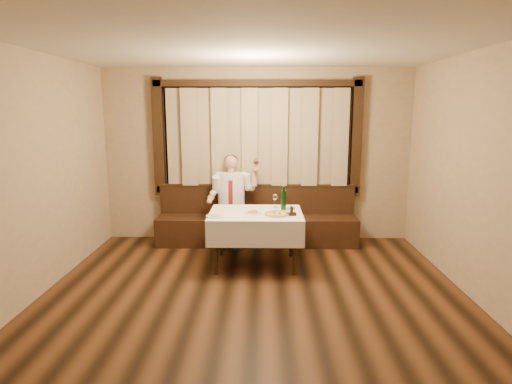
{
  "coord_description": "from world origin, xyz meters",
  "views": [
    {
      "loc": [
        0.1,
        -4.0,
        2.13
      ],
      "look_at": [
        0.0,
        1.9,
        1.0
      ],
      "focal_mm": 30.0,
      "sensor_mm": 36.0,
      "label": 1
    }
  ],
  "objects_px": {
    "banquette": "(257,224)",
    "cruet_caddy": "(291,212)",
    "pasta_cream": "(215,214)",
    "green_bottle": "(284,200)",
    "dining_table": "(256,220)",
    "pasta_red": "(253,211)",
    "pizza": "(277,214)",
    "seated_man": "(231,194)"
  },
  "relations": [
    {
      "from": "banquette",
      "to": "pasta_cream",
      "type": "height_order",
      "value": "banquette"
    },
    {
      "from": "banquette",
      "to": "pizza",
      "type": "relative_size",
      "value": 9.13
    },
    {
      "from": "pizza",
      "to": "green_bottle",
      "type": "xyz_separation_m",
      "value": [
        0.1,
        0.3,
        0.13
      ]
    },
    {
      "from": "banquette",
      "to": "seated_man",
      "type": "bearing_deg",
      "value": -167.45
    },
    {
      "from": "seated_man",
      "to": "green_bottle",
      "type": "bearing_deg",
      "value": -44.87
    },
    {
      "from": "green_bottle",
      "to": "pasta_red",
      "type": "bearing_deg",
      "value": -153.68
    },
    {
      "from": "dining_table",
      "to": "pasta_cream",
      "type": "bearing_deg",
      "value": -153.96
    },
    {
      "from": "cruet_caddy",
      "to": "green_bottle",
      "type": "bearing_deg",
      "value": 88.21
    },
    {
      "from": "green_bottle",
      "to": "dining_table",
      "type": "bearing_deg",
      "value": -159.37
    },
    {
      "from": "pasta_cream",
      "to": "green_bottle",
      "type": "xyz_separation_m",
      "value": [
        0.92,
        0.4,
        0.11
      ]
    },
    {
      "from": "dining_table",
      "to": "pasta_red",
      "type": "relative_size",
      "value": 5.42
    },
    {
      "from": "green_bottle",
      "to": "pasta_cream",
      "type": "bearing_deg",
      "value": -156.19
    },
    {
      "from": "banquette",
      "to": "seated_man",
      "type": "distance_m",
      "value": 0.67
    },
    {
      "from": "pasta_cream",
      "to": "banquette",
      "type": "bearing_deg",
      "value": 67.55
    },
    {
      "from": "dining_table",
      "to": "pizza",
      "type": "xyz_separation_m",
      "value": [
        0.28,
        -0.16,
        0.12
      ]
    },
    {
      "from": "banquette",
      "to": "cruet_caddy",
      "type": "relative_size",
      "value": 24.59
    },
    {
      "from": "banquette",
      "to": "cruet_caddy",
      "type": "distance_m",
      "value": 1.38
    },
    {
      "from": "cruet_caddy",
      "to": "seated_man",
      "type": "height_order",
      "value": "seated_man"
    },
    {
      "from": "pasta_red",
      "to": "green_bottle",
      "type": "relative_size",
      "value": 0.68
    },
    {
      "from": "dining_table",
      "to": "seated_man",
      "type": "xyz_separation_m",
      "value": [
        -0.4,
        0.93,
        0.18
      ]
    },
    {
      "from": "pizza",
      "to": "green_bottle",
      "type": "distance_m",
      "value": 0.35
    },
    {
      "from": "banquette",
      "to": "pasta_red",
      "type": "xyz_separation_m",
      "value": [
        -0.04,
        -1.09,
        0.48
      ]
    },
    {
      "from": "dining_table",
      "to": "green_bottle",
      "type": "bearing_deg",
      "value": 20.63
    },
    {
      "from": "banquette",
      "to": "pasta_cream",
      "type": "bearing_deg",
      "value": -112.45
    },
    {
      "from": "banquette",
      "to": "pizza",
      "type": "bearing_deg",
      "value": -76.5
    },
    {
      "from": "pizza",
      "to": "seated_man",
      "type": "distance_m",
      "value": 1.29
    },
    {
      "from": "banquette",
      "to": "pasta_cream",
      "type": "xyz_separation_m",
      "value": [
        -0.53,
        -1.28,
        0.48
      ]
    },
    {
      "from": "pasta_red",
      "to": "pasta_cream",
      "type": "height_order",
      "value": "pasta_cream"
    },
    {
      "from": "banquette",
      "to": "dining_table",
      "type": "bearing_deg",
      "value": -90.0
    },
    {
      "from": "dining_table",
      "to": "pasta_cream",
      "type": "relative_size",
      "value": 5.32
    },
    {
      "from": "banquette",
      "to": "cruet_caddy",
      "type": "height_order",
      "value": "banquette"
    },
    {
      "from": "dining_table",
      "to": "cruet_caddy",
      "type": "relative_size",
      "value": 9.76
    },
    {
      "from": "banquette",
      "to": "dining_table",
      "type": "relative_size",
      "value": 2.52
    },
    {
      "from": "dining_table",
      "to": "pasta_red",
      "type": "height_order",
      "value": "pasta_red"
    },
    {
      "from": "dining_table",
      "to": "seated_man",
      "type": "distance_m",
      "value": 1.03
    },
    {
      "from": "pasta_red",
      "to": "seated_man",
      "type": "distance_m",
      "value": 1.06
    },
    {
      "from": "pizza",
      "to": "pasta_red",
      "type": "bearing_deg",
      "value": 163.53
    },
    {
      "from": "pasta_cream",
      "to": "pasta_red",
      "type": "bearing_deg",
      "value": 21.58
    },
    {
      "from": "dining_table",
      "to": "pasta_red",
      "type": "xyz_separation_m",
      "value": [
        -0.04,
        -0.06,
        0.14
      ]
    },
    {
      "from": "pasta_cream",
      "to": "green_bottle",
      "type": "bearing_deg",
      "value": 23.81
    },
    {
      "from": "dining_table",
      "to": "cruet_caddy",
      "type": "bearing_deg",
      "value": -20.67
    },
    {
      "from": "cruet_caddy",
      "to": "pasta_cream",
      "type": "bearing_deg",
      "value": 167.24
    }
  ]
}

